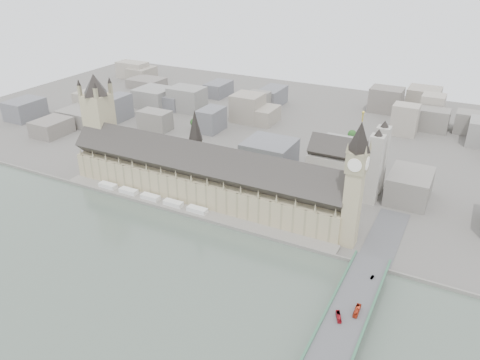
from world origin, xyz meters
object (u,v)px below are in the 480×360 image
at_px(victoria_tower, 99,119).
at_px(red_bus_north, 339,317).
at_px(westminster_abbey, 347,166).
at_px(westminster_bridge, 343,328).
at_px(elizabeth_tower, 355,177).
at_px(red_bus_south, 357,311).
at_px(car_silver, 372,277).
at_px(palace_of_westminster, 203,176).

relative_size(victoria_tower, red_bus_north, 10.43).
bearing_deg(westminster_abbey, victoria_tower, -163.50).
relative_size(westminster_bridge, westminster_abbey, 4.78).
bearing_deg(westminster_bridge, westminster_abbey, 105.64).
xyz_separation_m(elizabeth_tower, red_bus_south, (28.59, -84.64, -46.25)).
xyz_separation_m(elizabeth_tower, westminster_abbey, (-27.08, 87.00, -33.01)).
bearing_deg(elizabeth_tower, victoria_tower, 176.04).
bearing_deg(car_silver, elizabeth_tower, 130.23).
bearing_deg(westminster_abbey, red_bus_south, -72.03).
bearing_deg(victoria_tower, palace_of_westminster, -2.96).
height_order(red_bus_south, car_silver, red_bus_south).
relative_size(elizabeth_tower, car_silver, 26.24).
distance_m(palace_of_westminster, car_silver, 177.56).
distance_m(palace_of_westminster, victoria_tower, 126.41).
distance_m(palace_of_westminster, red_bus_south, 192.75).
bearing_deg(car_silver, victoria_tower, 175.92).
bearing_deg(westminster_bridge, elizabeth_tower, 104.11).
bearing_deg(car_silver, red_bus_south, -82.08).
height_order(victoria_tower, westminster_bridge, victoria_tower).
bearing_deg(victoria_tower, westminster_abbey, 16.50).
relative_size(palace_of_westminster, red_bus_south, 23.32).
bearing_deg(westminster_bridge, red_bus_south, 67.09).
distance_m(elizabeth_tower, westminster_bridge, 111.81).
bearing_deg(westminster_abbey, elizabeth_tower, -72.71).
distance_m(victoria_tower, red_bus_south, 309.35).
bearing_deg(palace_of_westminster, elizabeth_tower, -4.85).
distance_m(victoria_tower, car_silver, 299.63).
height_order(palace_of_westminster, car_silver, palace_of_westminster).
bearing_deg(elizabeth_tower, red_bus_south, -71.34).
relative_size(palace_of_westminster, red_bus_north, 27.64).
relative_size(westminster_bridge, red_bus_north, 33.90).
relative_size(palace_of_westminster, elizabeth_tower, 2.47).
height_order(victoria_tower, westminster_abbey, victoria_tower).
bearing_deg(elizabeth_tower, red_bus_north, -77.89).
height_order(westminster_bridge, red_bus_south, red_bus_south).
relative_size(westminster_abbey, car_silver, 16.60).
xyz_separation_m(victoria_tower, westminster_abbey, (232.92, 69.00, -30.12)).
height_order(elizabeth_tower, red_bus_north, elizabeth_tower).
bearing_deg(elizabeth_tower, westminster_abbey, 107.29).
xyz_separation_m(palace_of_westminster, red_bus_north, (158.25, -106.08, -11.12)).
xyz_separation_m(westminster_abbey, red_bus_north, (47.33, -181.38, -13.50)).
distance_m(palace_of_westminster, elizabeth_tower, 142.94).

